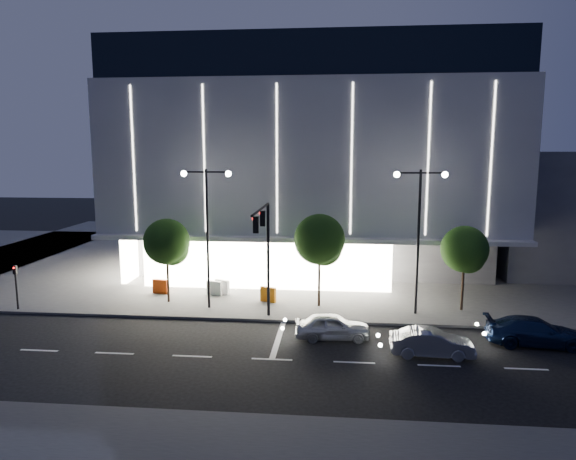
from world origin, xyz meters
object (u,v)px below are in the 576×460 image
at_px(traffic_mast, 265,241).
at_px(barrier_a, 160,286).
at_px(car_second, 432,343).
at_px(tree_left, 167,244).
at_px(street_lamp_west, 207,218).
at_px(barrier_b, 222,287).
at_px(tree_mid, 320,242).
at_px(barrier_c, 268,294).
at_px(tree_right, 465,252).
at_px(ped_signal_far, 16,282).
at_px(car_lead, 333,326).
at_px(street_lamp_east, 419,220).
at_px(barrier_d, 214,288).

xyz_separation_m(traffic_mast, barrier_a, (-8.21, 5.52, -4.38)).
distance_m(traffic_mast, car_second, 10.51).
bearing_deg(tree_left, street_lamp_west, -18.94).
distance_m(car_second, barrier_b, 15.86).
relative_size(tree_mid, barrier_c, 5.59).
distance_m(tree_mid, barrier_c, 5.06).
relative_size(traffic_mast, tree_right, 1.28).
bearing_deg(tree_right, traffic_mast, -162.98).
bearing_deg(ped_signal_far, car_lead, -8.36).
distance_m(traffic_mast, barrier_a, 10.82).
xyz_separation_m(ped_signal_far, car_second, (24.84, -4.81, -1.21)).
bearing_deg(tree_right, barrier_b, 172.25).
distance_m(tree_mid, barrier_b, 8.10).
relative_size(tree_right, barrier_a, 5.01).
distance_m(traffic_mast, barrier_b, 8.26).
distance_m(street_lamp_east, car_second, 8.24).
distance_m(street_lamp_west, barrier_c, 6.61).
xyz_separation_m(street_lamp_east, tree_right, (3.03, 1.02, -2.07)).
bearing_deg(car_lead, barrier_a, 54.51).
xyz_separation_m(barrier_b, barrier_d, (-0.47, -0.40, 0.00)).
height_order(ped_signal_far, car_lead, ped_signal_far).
bearing_deg(car_second, tree_right, -21.96).
distance_m(traffic_mast, tree_mid, 4.82).
relative_size(car_lead, car_second, 1.00).
height_order(tree_right, car_second, tree_right).
bearing_deg(car_second, barrier_c, 50.95).
xyz_separation_m(traffic_mast, car_second, (8.84, -3.65, -4.36)).
bearing_deg(barrier_c, tree_left, -152.42).
height_order(street_lamp_west, barrier_c, street_lamp_west).
height_order(car_lead, barrier_c, car_lead).
relative_size(barrier_a, barrier_b, 1.00).
xyz_separation_m(traffic_mast, tree_right, (12.03, 3.68, -1.14)).
height_order(tree_right, car_lead, tree_right).
relative_size(barrier_b, barrier_c, 1.00).
bearing_deg(barrier_a, street_lamp_west, -25.41).
distance_m(ped_signal_far, barrier_c, 15.96).
xyz_separation_m(ped_signal_far, tree_mid, (19.03, 2.52, 2.45)).
bearing_deg(tree_left, barrier_c, 4.92).
bearing_deg(street_lamp_east, tree_left, 176.35).
relative_size(barrier_a, barrier_c, 1.00).
bearing_deg(street_lamp_west, car_second, -26.18).
xyz_separation_m(barrier_a, barrier_c, (7.82, -1.27, 0.00)).
xyz_separation_m(street_lamp_west, tree_right, (16.03, 1.02, -2.07)).
bearing_deg(barrier_b, car_lead, -19.72).
relative_size(car_lead, barrier_a, 3.69).
distance_m(traffic_mast, tree_left, 7.95).
height_order(street_lamp_east, car_second, street_lamp_east).
relative_size(street_lamp_west, barrier_c, 8.18).
height_order(barrier_a, barrier_d, same).
relative_size(tree_mid, barrier_d, 5.59).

